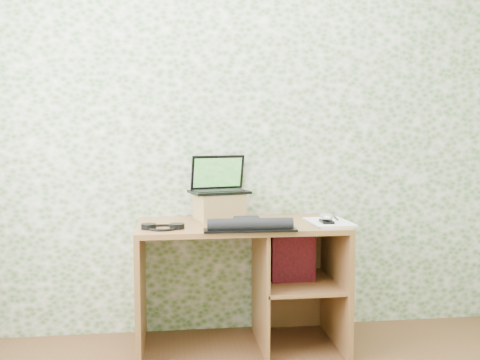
{
  "coord_description": "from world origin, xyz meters",
  "views": [
    {
      "loc": [
        -0.39,
        -1.64,
        1.28
      ],
      "look_at": [
        -0.01,
        1.39,
        1.01
      ],
      "focal_mm": 40.0,
      "sensor_mm": 36.0,
      "label": 1
    }
  ],
  "objects": [
    {
      "name": "riser",
      "position": [
        -0.11,
        1.58,
        0.83
      ],
      "size": [
        0.32,
        0.28,
        0.16
      ],
      "primitive_type": "cube",
      "rotation": [
        0.0,
        0.0,
        0.25
      ],
      "color": "olive",
      "rests_on": "desk"
    },
    {
      "name": "red_box",
      "position": [
        0.32,
        1.44,
        0.55
      ],
      "size": [
        0.26,
        0.08,
        0.31
      ],
      "primitive_type": "cube",
      "rotation": [
        0.0,
        0.0,
        0.0
      ],
      "color": "maroon",
      "rests_on": "desk"
    },
    {
      "name": "notepad",
      "position": [
        0.51,
        1.35,
        0.76
      ],
      "size": [
        0.24,
        0.33,
        0.02
      ],
      "primitive_type": "cube",
      "rotation": [
        0.0,
        0.0,
        0.05
      ],
      "color": "silver",
      "rests_on": "desk"
    },
    {
      "name": "headphones",
      "position": [
        -0.45,
        1.3,
        0.76
      ],
      "size": [
        0.24,
        0.18,
        0.03
      ],
      "rotation": [
        0.0,
        0.0,
        -0.08
      ],
      "color": "black",
      "rests_on": "desk"
    },
    {
      "name": "desk",
      "position": [
        0.08,
        1.47,
        0.48
      ],
      "size": [
        1.2,
        0.6,
        0.75
      ],
      "color": "brown",
      "rests_on": "floor"
    },
    {
      "name": "laptop",
      "position": [
        -0.11,
        1.62,
        0.97
      ],
      "size": [
        0.39,
        0.32,
        0.23
      ],
      "rotation": [
        0.0,
        0.0,
        0.25
      ],
      "color": "black",
      "rests_on": "riser"
    },
    {
      "name": "mouse",
      "position": [
        0.48,
        1.3,
        0.79
      ],
      "size": [
        0.08,
        0.13,
        0.04
      ],
      "primitive_type": "ellipsoid",
      "rotation": [
        0.0,
        0.0,
        -0.05
      ],
      "color": "#BDBDBF",
      "rests_on": "notepad"
    },
    {
      "name": "pen",
      "position": [
        0.58,
        1.44,
        0.77
      ],
      "size": [
        0.03,
        0.15,
        0.01
      ],
      "primitive_type": "cylinder",
      "rotation": [
        1.57,
        0.0,
        -0.12
      ],
      "color": "black",
      "rests_on": "notepad"
    },
    {
      "name": "wall_back",
      "position": [
        0.0,
        1.75,
        1.3
      ],
      "size": [
        3.5,
        0.0,
        3.5
      ],
      "primitive_type": "plane",
      "rotation": [
        1.57,
        0.0,
        0.0
      ],
      "color": "white",
      "rests_on": "ground"
    },
    {
      "name": "keyboard",
      "position": [
        0.02,
        1.24,
        0.77
      ],
      "size": [
        0.51,
        0.27,
        0.07
      ],
      "rotation": [
        0.0,
        0.0,
        -0.03
      ],
      "color": "black",
      "rests_on": "desk"
    }
  ]
}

